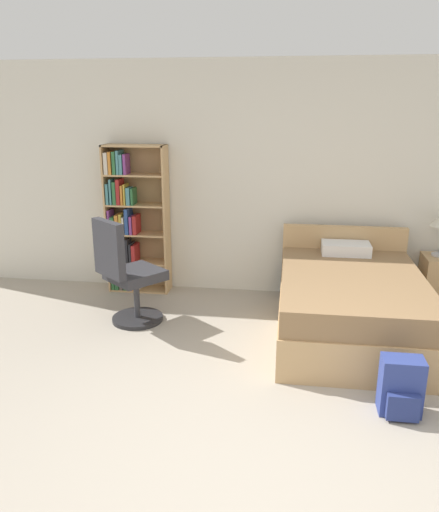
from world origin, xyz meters
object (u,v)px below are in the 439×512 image
at_px(backpack_blue, 401,388).
at_px(bed, 350,303).
at_px(bookshelf, 131,223).
at_px(office_chair, 127,276).

bearing_deg(backpack_blue, bed, 99.98).
xyz_separation_m(bookshelf, backpack_blue, (2.64, -2.16, -0.61)).
height_order(bookshelf, office_chair, bookshelf).
distance_m(bed, office_chair, 2.17).
distance_m(office_chair, backpack_blue, 2.70).
xyz_separation_m(bed, backpack_blue, (0.23, -1.29, -0.11)).
height_order(bed, office_chair, office_chair).
bearing_deg(office_chair, bookshelf, 104.66).
xyz_separation_m(bookshelf, bed, (2.41, -0.87, -0.50)).
bearing_deg(bookshelf, office_chair, -75.34).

